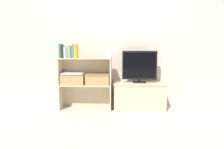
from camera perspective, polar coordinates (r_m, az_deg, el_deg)
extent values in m
plane|color=#BCB2A3|center=(2.98, -0.15, -12.00)|extent=(16.00, 16.00, 0.00)
cube|color=beige|center=(3.30, 0.29, 10.94)|extent=(10.00, 0.05, 2.40)
cube|color=#CCB793|center=(3.14, 8.79, -6.93)|extent=(0.86, 0.43, 0.44)
cube|color=#CCB793|center=(3.09, 8.86, -2.78)|extent=(0.88, 0.45, 0.02)
cube|color=black|center=(3.09, 8.87, -2.46)|extent=(0.22, 0.14, 0.02)
cylinder|color=black|center=(3.09, 8.88, -1.96)|extent=(0.04, 0.04, 0.04)
cube|color=black|center=(3.06, 8.97, 2.99)|extent=(0.60, 0.03, 0.49)
cube|color=black|center=(3.04, 9.01, 2.97)|extent=(0.55, 0.00, 0.43)
cube|color=#CCB793|center=(3.23, -16.16, -6.83)|extent=(0.02, 0.29, 0.43)
cube|color=#CCB793|center=(3.06, -0.39, -7.30)|extent=(0.02, 0.29, 0.43)
cube|color=#CCB793|center=(3.24, -8.02, -6.57)|extent=(0.85, 0.02, 0.43)
cube|color=#CCB793|center=(3.07, -8.56, -3.40)|extent=(0.85, 0.29, 0.02)
cube|color=#CCB793|center=(3.16, -16.42, 1.04)|extent=(0.02, 0.29, 0.46)
cube|color=#CCB793|center=(2.98, -0.40, 1.00)|extent=(0.02, 0.29, 0.46)
cube|color=#CCB793|center=(3.17, -8.15, 1.27)|extent=(0.85, 0.02, 0.46)
cube|color=#CCB793|center=(3.03, -8.71, 5.16)|extent=(0.85, 0.29, 0.02)
cube|color=#286638|center=(3.09, -16.23, 7.38)|extent=(0.03, 0.16, 0.24)
cube|color=#232328|center=(3.08, -15.56, 7.04)|extent=(0.03, 0.15, 0.20)
cube|color=silver|center=(3.07, -14.86, 6.91)|extent=(0.03, 0.14, 0.18)
cube|color=#709ECC|center=(3.06, -14.30, 6.88)|extent=(0.02, 0.13, 0.18)
cube|color=tan|center=(3.05, -13.67, 7.22)|extent=(0.04, 0.12, 0.21)
cube|color=#1E7075|center=(3.04, -12.91, 7.06)|extent=(0.04, 0.14, 0.19)
cube|color=olive|center=(3.03, -12.29, 7.47)|extent=(0.03, 0.14, 0.23)
cube|color=gold|center=(3.02, -11.58, 7.46)|extent=(0.04, 0.15, 0.23)
cube|color=white|center=(2.97, -1.37, 6.24)|extent=(0.05, 0.04, 0.09)
cylinder|color=silver|center=(2.97, -1.38, 7.36)|extent=(0.01, 0.01, 0.03)
cube|color=tan|center=(3.09, -12.53, -1.48)|extent=(0.40, 0.25, 0.19)
cube|color=olive|center=(3.08, -12.56, 0.03)|extent=(0.40, 0.26, 0.02)
cube|color=tan|center=(3.01, -4.67, -1.57)|extent=(0.40, 0.25, 0.19)
cube|color=olive|center=(3.00, -4.68, -0.02)|extent=(0.40, 0.26, 0.02)
cube|color=white|center=(3.08, -12.57, 0.44)|extent=(0.36, 0.23, 0.02)
cylinder|color=#99999E|center=(3.08, -12.58, 0.65)|extent=(0.02, 0.02, 0.00)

